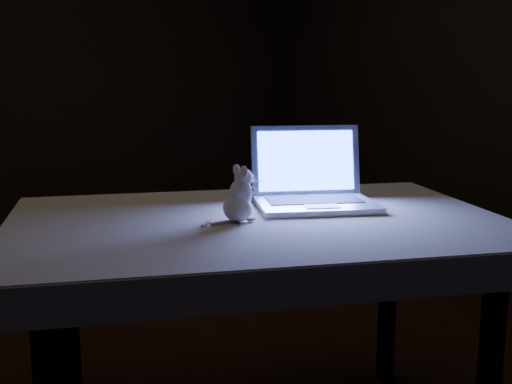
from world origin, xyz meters
TOP-DOWN VIEW (x-y plane):
  - floor at (0.00, 0.00)m, footprint 5.00×5.00m
  - back_wall at (0.00, 2.50)m, footprint 4.50×0.04m
  - table at (-0.19, -0.41)m, footprint 1.70×1.44m
  - tablecloth at (-0.16, -0.41)m, footprint 1.74×1.36m
  - laptop at (0.06, -0.40)m, footprint 0.51×0.49m
  - plush_mouse at (-0.27, -0.41)m, footprint 0.14×0.14m

SIDE VIEW (x-z plane):
  - floor at x=0.00m, z-range 0.00..0.00m
  - table at x=-0.19m, z-range 0.00..0.77m
  - tablecloth at x=-0.16m, z-range 0.68..0.78m
  - plush_mouse at x=-0.27m, z-range 0.78..0.95m
  - laptop at x=0.06m, z-range 0.78..1.05m
  - back_wall at x=0.00m, z-range 0.00..2.60m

